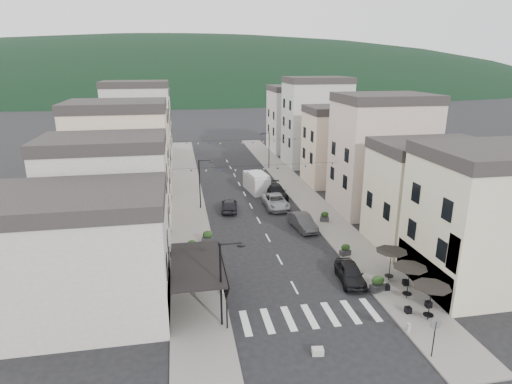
{
  "coord_description": "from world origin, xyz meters",
  "views": [
    {
      "loc": [
        -8.33,
        -22.66,
        16.9
      ],
      "look_at": [
        -0.41,
        20.36,
        3.5
      ],
      "focal_mm": 30.0,
      "sensor_mm": 36.0,
      "label": 1
    }
  ],
  "objects_px": {
    "parked_car_e": "(229,205)",
    "delivery_van": "(257,182)",
    "parked_car_b": "(302,222)",
    "parked_car_d": "(276,192)",
    "parked_car_a": "(350,273)",
    "parked_car_c": "(275,201)",
    "pedestrian_a": "(183,256)",
    "pedestrian_b": "(174,257)"
  },
  "relations": [
    {
      "from": "parked_car_e",
      "to": "delivery_van",
      "type": "bearing_deg",
      "value": -114.87
    },
    {
      "from": "parked_car_b",
      "to": "parked_car_e",
      "type": "xyz_separation_m",
      "value": [
        -6.87,
        6.95,
        -0.03
      ]
    },
    {
      "from": "parked_car_e",
      "to": "delivery_van",
      "type": "xyz_separation_m",
      "value": [
        4.61,
        7.27,
        0.54
      ]
    },
    {
      "from": "parked_car_b",
      "to": "parked_car_e",
      "type": "distance_m",
      "value": 9.77
    },
    {
      "from": "parked_car_e",
      "to": "delivery_van",
      "type": "relative_size",
      "value": 0.77
    },
    {
      "from": "parked_car_d",
      "to": "parked_car_e",
      "type": "height_order",
      "value": "parked_car_d"
    },
    {
      "from": "parked_car_a",
      "to": "parked_car_b",
      "type": "distance_m",
      "value": 11.61
    },
    {
      "from": "parked_car_b",
      "to": "parked_car_c",
      "type": "height_order",
      "value": "parked_car_b"
    },
    {
      "from": "parked_car_e",
      "to": "delivery_van",
      "type": "distance_m",
      "value": 8.63
    },
    {
      "from": "parked_car_b",
      "to": "pedestrian_a",
      "type": "relative_size",
      "value": 3.0
    },
    {
      "from": "parked_car_d",
      "to": "pedestrian_a",
      "type": "distance_m",
      "value": 21.16
    },
    {
      "from": "parked_car_d",
      "to": "parked_car_e",
      "type": "distance_m",
      "value": 7.69
    },
    {
      "from": "parked_car_b",
      "to": "pedestrian_b",
      "type": "xyz_separation_m",
      "value": [
        -13.27,
        -6.52,
        0.22
      ]
    },
    {
      "from": "parked_car_c",
      "to": "delivery_van",
      "type": "xyz_separation_m",
      "value": [
        -0.99,
        7.03,
        0.51
      ]
    },
    {
      "from": "parked_car_b",
      "to": "pedestrian_a",
      "type": "height_order",
      "value": "pedestrian_a"
    },
    {
      "from": "parked_car_b",
      "to": "parked_car_c",
      "type": "bearing_deg",
      "value": 93.16
    },
    {
      "from": "parked_car_a",
      "to": "parked_car_c",
      "type": "height_order",
      "value": "parked_car_c"
    },
    {
      "from": "parked_car_b",
      "to": "parked_car_d",
      "type": "xyz_separation_m",
      "value": [
        -0.31,
        10.96,
        0.02
      ]
    },
    {
      "from": "parked_car_c",
      "to": "parked_car_e",
      "type": "relative_size",
      "value": 1.27
    },
    {
      "from": "parked_car_a",
      "to": "parked_car_d",
      "type": "xyz_separation_m",
      "value": [
        -0.84,
        22.57,
        0.05
      ]
    },
    {
      "from": "parked_car_d",
      "to": "pedestrian_a",
      "type": "bearing_deg",
      "value": -124.82
    },
    {
      "from": "parked_car_e",
      "to": "parked_car_d",
      "type": "bearing_deg",
      "value": -141.05
    },
    {
      "from": "parked_car_d",
      "to": "parked_car_e",
      "type": "bearing_deg",
      "value": -148.08
    },
    {
      "from": "parked_car_b",
      "to": "parked_car_d",
      "type": "distance_m",
      "value": 10.97
    },
    {
      "from": "parked_car_a",
      "to": "parked_car_d",
      "type": "height_order",
      "value": "parked_car_d"
    },
    {
      "from": "parked_car_a",
      "to": "pedestrian_a",
      "type": "bearing_deg",
      "value": 164.39
    },
    {
      "from": "delivery_van",
      "to": "pedestrian_a",
      "type": "height_order",
      "value": "delivery_van"
    },
    {
      "from": "parked_car_c",
      "to": "pedestrian_a",
      "type": "height_order",
      "value": "pedestrian_a"
    },
    {
      "from": "parked_car_a",
      "to": "parked_car_c",
      "type": "distance_m",
      "value": 18.89
    },
    {
      "from": "pedestrian_a",
      "to": "parked_car_b",
      "type": "bearing_deg",
      "value": 20.13
    },
    {
      "from": "parked_car_e",
      "to": "pedestrian_b",
      "type": "height_order",
      "value": "pedestrian_b"
    },
    {
      "from": "parked_car_a",
      "to": "pedestrian_b",
      "type": "xyz_separation_m",
      "value": [
        -13.8,
        5.08,
        0.25
      ]
    },
    {
      "from": "delivery_van",
      "to": "pedestrian_a",
      "type": "relative_size",
      "value": 3.61
    },
    {
      "from": "parked_car_c",
      "to": "parked_car_d",
      "type": "xyz_separation_m",
      "value": [
        0.96,
        3.76,
        0.03
      ]
    },
    {
      "from": "parked_car_a",
      "to": "parked_car_d",
      "type": "relative_size",
      "value": 0.8
    },
    {
      "from": "parked_car_d",
      "to": "pedestrian_b",
      "type": "distance_m",
      "value": 21.77
    },
    {
      "from": "parked_car_b",
      "to": "parked_car_d",
      "type": "height_order",
      "value": "parked_car_d"
    },
    {
      "from": "parked_car_b",
      "to": "parked_car_a",
      "type": "bearing_deg",
      "value": -94.2
    },
    {
      "from": "parked_car_d",
      "to": "pedestrian_a",
      "type": "height_order",
      "value": "pedestrian_a"
    },
    {
      "from": "parked_car_d",
      "to": "pedestrian_a",
      "type": "xyz_separation_m",
      "value": [
        -12.23,
        -17.27,
        0.1
      ]
    },
    {
      "from": "delivery_van",
      "to": "parked_car_b",
      "type": "bearing_deg",
      "value": -88.59
    },
    {
      "from": "pedestrian_a",
      "to": "parked_car_e",
      "type": "bearing_deg",
      "value": 60.28
    }
  ]
}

